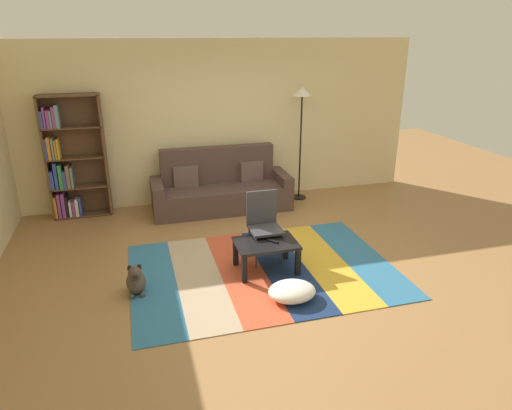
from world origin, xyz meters
The scene contains 11 objects.
ground_plane centered at (0.00, 0.00, 0.00)m, with size 14.00×14.00×0.00m, color #9E7042.
back_wall centered at (0.00, 2.55, 1.35)m, with size 6.80×0.10×2.70m, color beige.
rug centered at (-0.10, -0.26, 0.01)m, with size 3.23×2.29×0.01m.
couch centered at (-0.17, 2.02, 0.34)m, with size 2.26×0.80×1.00m.
bookshelf centered at (-2.50, 2.31, 0.88)m, with size 0.90×0.28×1.93m.
coffee_table centered at (-0.07, -0.26, 0.32)m, with size 0.75×0.53×0.38m.
pouf centered at (0.02, -0.97, 0.10)m, with size 0.53×0.45×0.18m, color white.
dog centered at (-1.64, -0.37, 0.16)m, with size 0.22×0.35×0.40m.
standing_lamp centered at (1.26, 2.14, 1.62)m, with size 0.32×0.32×1.94m.
tv_remote centered at (0.01, -0.27, 0.40)m, with size 0.04×0.15×0.02m, color black.
folding_chair centered at (0.00, 0.09, 0.53)m, with size 0.40×0.40×0.90m.
Camera 1 is at (-1.55, -5.13, 2.81)m, focal length 32.31 mm.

